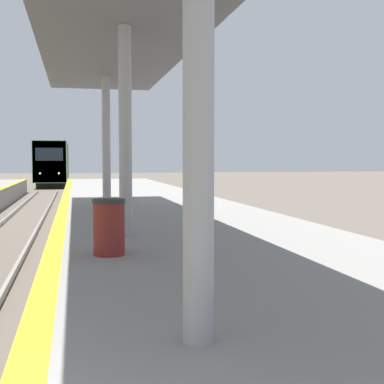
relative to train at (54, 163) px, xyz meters
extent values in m
cube|color=black|center=(0.00, 0.07, -1.92)|extent=(2.34, 17.18, 0.55)
cube|color=#477247|center=(0.00, 0.07, 0.12)|extent=(2.75, 19.09, 3.52)
cube|color=gold|center=(0.00, -9.39, 0.12)|extent=(2.70, 0.16, 3.45)
cube|color=black|center=(0.00, -9.45, 0.73)|extent=(2.20, 0.06, 1.05)
cube|color=slate|center=(0.00, 0.07, 2.00)|extent=(2.34, 18.13, 0.24)
sphere|color=white|center=(-0.76, -9.45, -0.85)|extent=(0.18, 0.18, 0.18)
sphere|color=white|center=(0.76, -9.45, -0.85)|extent=(0.18, 0.18, 0.18)
cylinder|color=#99999E|center=(2.96, -50.80, 0.81)|extent=(0.25, 0.25, 3.99)
cylinder|color=#99999E|center=(2.96, -44.64, 0.81)|extent=(0.25, 0.25, 3.99)
cylinder|color=#99999E|center=(2.96, -38.49, 0.81)|extent=(0.25, 0.25, 3.99)
cube|color=#515156|center=(2.96, -44.64, 2.90)|extent=(3.44, 18.46, 0.20)
cylinder|color=maroon|center=(2.51, -46.67, -0.79)|extent=(0.49, 0.49, 0.80)
cylinder|color=#262626|center=(2.51, -46.67, -0.36)|extent=(0.51, 0.51, 0.06)
camera|label=1|loc=(2.00, -54.92, 0.28)|focal=50.00mm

